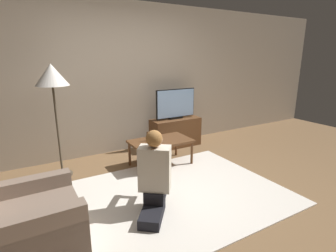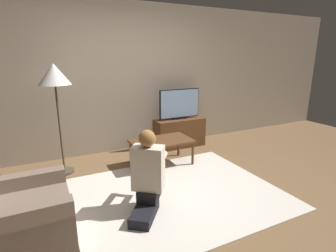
{
  "view_description": "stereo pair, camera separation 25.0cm",
  "coord_description": "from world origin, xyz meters",
  "px_view_note": "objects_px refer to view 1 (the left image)",
  "views": [
    {
      "loc": [
        -1.64,
        -2.51,
        1.7
      ],
      "look_at": [
        0.23,
        0.71,
        0.7
      ],
      "focal_mm": 28.0,
      "sensor_mm": 36.0,
      "label": 1
    },
    {
      "loc": [
        -1.42,
        -2.63,
        1.7
      ],
      "look_at": [
        0.23,
        0.71,
        0.7
      ],
      "focal_mm": 28.0,
      "sensor_mm": 36.0,
      "label": 2
    }
  ],
  "objects_px": {
    "armchair": "(23,226)",
    "person_kneeling": "(155,173)",
    "tv": "(176,104)",
    "coffee_table": "(161,143)",
    "floor_lamp": "(52,80)"
  },
  "relations": [
    {
      "from": "armchair",
      "to": "person_kneeling",
      "type": "relative_size",
      "value": 0.94
    },
    {
      "from": "tv",
      "to": "person_kneeling",
      "type": "height_order",
      "value": "tv"
    },
    {
      "from": "coffee_table",
      "to": "person_kneeling",
      "type": "xyz_separation_m",
      "value": [
        -0.68,
        -1.11,
        0.09
      ]
    },
    {
      "from": "coffee_table",
      "to": "floor_lamp",
      "type": "distance_m",
      "value": 1.79
    },
    {
      "from": "tv",
      "to": "floor_lamp",
      "type": "distance_m",
      "value": 2.2
    },
    {
      "from": "tv",
      "to": "coffee_table",
      "type": "relative_size",
      "value": 0.85
    },
    {
      "from": "tv",
      "to": "armchair",
      "type": "bearing_deg",
      "value": -145.98
    },
    {
      "from": "floor_lamp",
      "to": "armchair",
      "type": "distance_m",
      "value": 1.94
    },
    {
      "from": "tv",
      "to": "person_kneeling",
      "type": "distance_m",
      "value": 2.27
    },
    {
      "from": "coffee_table",
      "to": "person_kneeling",
      "type": "relative_size",
      "value": 1.02
    },
    {
      "from": "floor_lamp",
      "to": "person_kneeling",
      "type": "xyz_separation_m",
      "value": [
        0.75,
        -1.49,
        -0.92
      ]
    },
    {
      "from": "armchair",
      "to": "tv",
      "type": "bearing_deg",
      "value": -56.39
    },
    {
      "from": "coffee_table",
      "to": "person_kneeling",
      "type": "height_order",
      "value": "person_kneeling"
    },
    {
      "from": "floor_lamp",
      "to": "person_kneeling",
      "type": "distance_m",
      "value": 1.91
    },
    {
      "from": "floor_lamp",
      "to": "armchair",
      "type": "bearing_deg",
      "value": -109.54
    }
  ]
}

